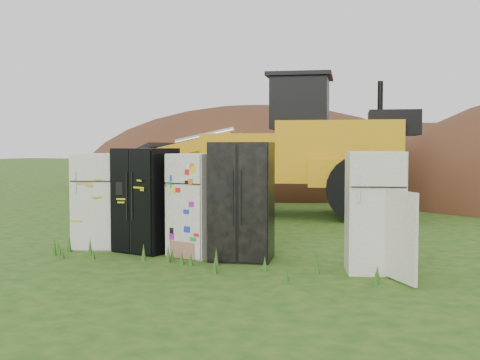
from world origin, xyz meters
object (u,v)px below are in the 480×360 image
at_px(fridge_open_door, 375,212).
at_px(wheel_loader, 265,145).
at_px(fridge_sticker, 197,205).
at_px(fridge_leftmost, 96,201).
at_px(fridge_black_side, 146,200).
at_px(fridge_dark_mid, 242,201).

distance_m(fridge_open_door, wheel_loader, 7.45).
relative_size(fridge_sticker, wheel_loader, 0.22).
xyz_separation_m(fridge_leftmost, fridge_sticker, (2.00, 0.04, 0.00)).
height_order(fridge_black_side, fridge_dark_mid, fridge_dark_mid).
xyz_separation_m(fridge_black_side, wheel_loader, (-0.16, 6.06, 0.95)).
height_order(fridge_dark_mid, fridge_open_door, fridge_dark_mid).
xyz_separation_m(fridge_leftmost, fridge_black_side, (1.01, 0.04, 0.05)).
distance_m(fridge_sticker, fridge_dark_mid, 0.82).
relative_size(fridge_leftmost, fridge_dark_mid, 0.90).
height_order(fridge_open_door, wheel_loader, wheel_loader).
bearing_deg(wheel_loader, fridge_sticker, -92.33).
height_order(fridge_sticker, wheel_loader, wheel_loader).
height_order(fridge_dark_mid, wheel_loader, wheel_loader).
bearing_deg(fridge_dark_mid, fridge_open_door, -15.81).
xyz_separation_m(fridge_leftmost, fridge_open_door, (4.95, -0.05, 0.03)).
xyz_separation_m(fridge_leftmost, fridge_dark_mid, (2.82, 0.04, 0.10)).
distance_m(fridge_leftmost, fridge_open_door, 4.95).
bearing_deg(fridge_black_side, fridge_leftmost, -169.06).
distance_m(fridge_black_side, fridge_dark_mid, 1.81).
bearing_deg(wheel_loader, fridge_dark_mid, -85.10).
relative_size(fridge_black_side, fridge_sticker, 1.05).
distance_m(fridge_dark_mid, wheel_loader, 6.43).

